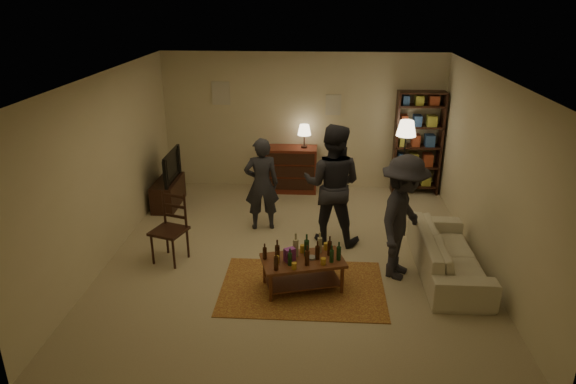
# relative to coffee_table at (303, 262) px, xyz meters

# --- Properties ---
(floor) EXTENTS (6.00, 6.00, 0.00)m
(floor) POSITION_rel_coffee_table_xyz_m (-0.16, 0.94, -0.40)
(floor) COLOR #C6B793
(floor) RESTS_ON ground
(room_shell) EXTENTS (6.00, 6.00, 6.00)m
(room_shell) POSITION_rel_coffee_table_xyz_m (-0.81, 3.92, 1.41)
(room_shell) COLOR beige
(room_shell) RESTS_ON ground
(rug) EXTENTS (2.20, 1.50, 0.01)m
(rug) POSITION_rel_coffee_table_xyz_m (0.00, -0.00, -0.39)
(rug) COLOR maroon
(rug) RESTS_ON ground
(coffee_table) EXTENTS (1.20, 0.86, 0.78)m
(coffee_table) POSITION_rel_coffee_table_xyz_m (0.00, 0.00, 0.00)
(coffee_table) COLOR brown
(coffee_table) RESTS_ON ground
(dining_chair) EXTENTS (0.58, 0.58, 1.05)m
(dining_chair) POSITION_rel_coffee_table_xyz_m (-1.97, 0.70, 0.16)
(dining_chair) COLOR #321A10
(dining_chair) RESTS_ON ground
(tv_stand) EXTENTS (0.40, 1.00, 1.06)m
(tv_stand) POSITION_rel_coffee_table_xyz_m (-2.60, 2.74, -0.01)
(tv_stand) COLOR #321A10
(tv_stand) RESTS_ON ground
(dresser) EXTENTS (1.00, 0.50, 1.36)m
(dresser) POSITION_rel_coffee_table_xyz_m (-0.35, 3.65, 0.08)
(dresser) COLOR maroon
(dresser) RESTS_ON ground
(bookshelf) EXTENTS (0.90, 0.34, 2.02)m
(bookshelf) POSITION_rel_coffee_table_xyz_m (2.09, 3.72, 0.63)
(bookshelf) COLOR #321A10
(bookshelf) RESTS_ON ground
(floor_lamp) EXTENTS (0.36, 0.36, 1.59)m
(floor_lamp) POSITION_rel_coffee_table_xyz_m (1.76, 3.16, 0.94)
(floor_lamp) COLOR black
(floor_lamp) RESTS_ON ground
(sofa) EXTENTS (0.81, 2.08, 0.61)m
(sofa) POSITION_rel_coffee_table_xyz_m (2.04, 0.54, -0.09)
(sofa) COLOR beige
(sofa) RESTS_ON ground
(person_left) EXTENTS (0.63, 0.48, 1.57)m
(person_left) POSITION_rel_coffee_table_xyz_m (-0.75, 1.88, 0.39)
(person_left) COLOR #25252C
(person_left) RESTS_ON ground
(person_right) EXTENTS (1.07, 0.91, 1.92)m
(person_right) POSITION_rel_coffee_table_xyz_m (0.40, 1.46, 0.56)
(person_right) COLOR #23232A
(person_right) RESTS_ON ground
(person_by_sofa) EXTENTS (1.07, 1.31, 1.77)m
(person_by_sofa) POSITION_rel_coffee_table_xyz_m (1.34, 0.44, 0.48)
(person_by_sofa) COLOR #26252D
(person_by_sofa) RESTS_ON ground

